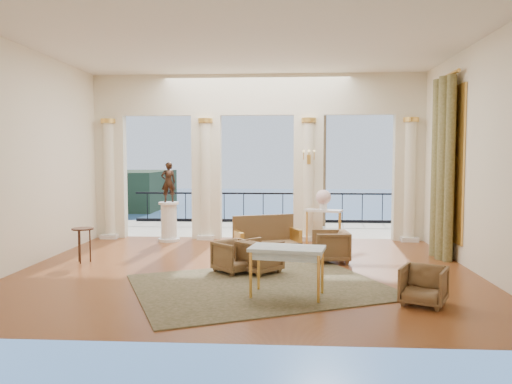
# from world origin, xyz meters

# --- Properties ---
(floor) EXTENTS (9.00, 9.00, 0.00)m
(floor) POSITION_xyz_m (0.00, 0.00, 0.00)
(floor) COLOR #4F210B
(floor) RESTS_ON ground
(room_walls) EXTENTS (9.00, 9.00, 9.00)m
(room_walls) POSITION_xyz_m (0.00, -1.12, 2.88)
(room_walls) COLOR white
(room_walls) RESTS_ON ground
(arcade) EXTENTS (9.00, 0.56, 4.50)m
(arcade) POSITION_xyz_m (-0.00, 3.82, 2.58)
(arcade) COLOR beige
(arcade) RESTS_ON ground
(terrace) EXTENTS (10.00, 3.60, 0.10)m
(terrace) POSITION_xyz_m (0.00, 5.80, -0.05)
(terrace) COLOR #B4AA95
(terrace) RESTS_ON ground
(balustrade) EXTENTS (9.00, 0.06, 1.03)m
(balustrade) POSITION_xyz_m (0.00, 7.40, 0.41)
(balustrade) COLOR black
(balustrade) RESTS_ON terrace
(palm_tree) EXTENTS (2.00, 2.00, 4.50)m
(palm_tree) POSITION_xyz_m (2.00, 6.60, 4.09)
(palm_tree) COLOR #4C3823
(palm_tree) RESTS_ON terrace
(headland) EXTENTS (22.00, 18.00, 6.00)m
(headland) POSITION_xyz_m (-30.00, 70.00, -3.00)
(headland) COLOR black
(headland) RESTS_ON sea
(sea) EXTENTS (160.00, 160.00, 0.00)m
(sea) POSITION_xyz_m (0.00, 60.00, -6.00)
(sea) COLOR navy
(sea) RESTS_ON ground
(curtain) EXTENTS (0.33, 1.40, 4.09)m
(curtain) POSITION_xyz_m (4.28, 1.50, 2.02)
(curtain) COLOR brown
(curtain) RESTS_ON ground
(window_frame) EXTENTS (0.04, 1.60, 3.40)m
(window_frame) POSITION_xyz_m (4.47, 1.50, 2.10)
(window_frame) COLOR gold
(window_frame) RESTS_ON room_walls
(wall_sconce) EXTENTS (0.30, 0.11, 0.33)m
(wall_sconce) POSITION_xyz_m (1.40, 3.51, 2.23)
(wall_sconce) COLOR gold
(wall_sconce) RESTS_ON arcade
(rug) EXTENTS (5.16, 4.68, 0.02)m
(rug) POSITION_xyz_m (0.36, -1.31, 0.01)
(rug) COLOR #30381E
(rug) RESTS_ON ground
(armchair_a) EXTENTS (0.93, 0.93, 0.70)m
(armchair_a) POSITION_xyz_m (-0.20, -0.26, 0.35)
(armchair_a) COLOR #4F3C22
(armchair_a) RESTS_ON ground
(armchair_b) EXTENTS (0.84, 0.82, 0.66)m
(armchair_b) POSITION_xyz_m (2.91, -2.22, 0.33)
(armchair_b) COLOR #4F3C22
(armchair_b) RESTS_ON ground
(armchair_c) EXTENTS (0.74, 0.78, 0.75)m
(armchair_c) POSITION_xyz_m (1.77, 0.85, 0.38)
(armchair_c) COLOR #4F3C22
(armchair_c) RESTS_ON ground
(armchair_d) EXTENTS (0.96, 0.96, 0.72)m
(armchair_d) POSITION_xyz_m (0.30, -0.26, 0.36)
(armchair_d) COLOR #4F3C22
(armchair_d) RESTS_ON ground
(settee) EXTENTS (1.56, 1.10, 0.95)m
(settee) POSITION_xyz_m (0.36, 1.18, 0.47)
(settee) COLOR #4F3C22
(settee) RESTS_ON ground
(game_table) EXTENTS (1.28, 0.85, 0.81)m
(game_table) POSITION_xyz_m (0.82, -1.89, 0.73)
(game_table) COLOR #9CBBC9
(game_table) RESTS_ON ground
(pedestal) EXTENTS (0.58, 0.58, 1.06)m
(pedestal) POSITION_xyz_m (-2.34, 3.28, 0.51)
(pedestal) COLOR silver
(pedestal) RESTS_ON ground
(statue) EXTENTS (0.46, 0.39, 1.07)m
(statue) POSITION_xyz_m (-2.34, 3.28, 1.59)
(statue) COLOR black
(statue) RESTS_ON pedestal
(console_table) EXTENTS (1.02, 0.71, 0.91)m
(console_table) POSITION_xyz_m (1.76, 3.05, 0.75)
(console_table) COLOR silver
(console_table) RESTS_ON ground
(urn) EXTENTS (0.39, 0.39, 0.52)m
(urn) POSITION_xyz_m (1.76, 3.05, 1.20)
(urn) COLOR white
(urn) RESTS_ON console_table
(side_table) EXTENTS (0.46, 0.46, 0.74)m
(side_table) POSITION_xyz_m (-3.54, 0.47, 0.64)
(side_table) COLOR black
(side_table) RESTS_ON ground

